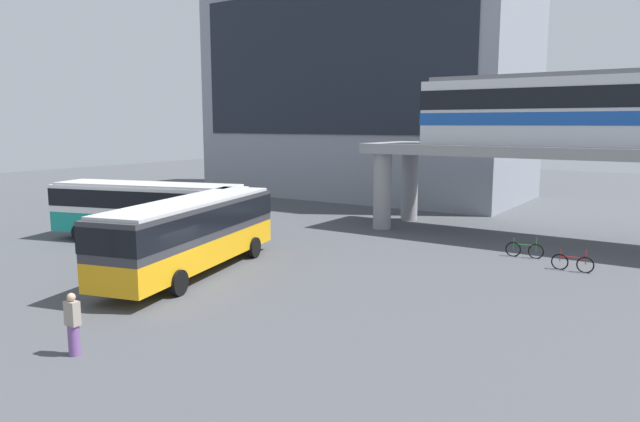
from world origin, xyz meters
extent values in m
plane|color=#47494F|center=(0.00, 10.00, 0.00)|extent=(120.00, 120.00, 0.00)
cube|color=gray|center=(-9.06, 31.50, 10.31)|extent=(27.68, 13.49, 20.63)
cube|color=black|center=(-9.06, 24.70, 11.34)|extent=(24.92, 0.10, 11.55)
cylinder|color=gray|center=(0.52, 16.56, 2.33)|extent=(1.10, 1.10, 4.65)
cylinder|color=gray|center=(0.52, 20.47, 2.33)|extent=(1.10, 1.10, 4.65)
cube|color=silver|center=(13.16, 18.52, 7.05)|extent=(20.95, 2.90, 3.60)
cube|color=#194CA5|center=(13.16, 18.52, 6.69)|extent=(21.01, 2.96, 0.70)
cube|color=black|center=(13.16, 18.52, 7.77)|extent=(21.01, 2.96, 1.10)
cube|color=slate|center=(13.16, 18.52, 8.97)|extent=(20.11, 2.61, 0.24)
cube|color=orange|center=(-1.26, 2.42, 1.05)|extent=(5.24, 11.27, 1.10)
cube|color=#333338|center=(-1.26, 2.42, 2.35)|extent=(5.24, 11.27, 1.50)
cube|color=black|center=(-1.26, 2.42, 2.43)|extent=(5.28, 11.32, 0.96)
cube|color=silver|center=(-1.26, 2.42, 3.16)|extent=(4.97, 10.71, 0.12)
cylinder|color=black|center=(-3.37, 5.50, 0.50)|extent=(0.53, 1.04, 1.00)
cylinder|color=black|center=(-0.95, 6.14, 0.50)|extent=(0.53, 1.04, 1.00)
cylinder|color=black|center=(-1.68, -0.88, 0.50)|extent=(0.53, 1.04, 1.00)
cylinder|color=black|center=(0.74, -0.24, 0.50)|extent=(0.53, 1.04, 1.00)
cube|color=teal|center=(-8.32, 5.92, 1.05)|extent=(11.26, 5.50, 1.10)
cube|color=white|center=(-8.32, 5.92, 2.35)|extent=(11.26, 5.50, 1.50)
cube|color=black|center=(-8.32, 5.92, 2.43)|extent=(11.31, 5.55, 0.96)
cube|color=silver|center=(-8.32, 5.92, 3.16)|extent=(10.70, 5.23, 0.12)
cylinder|color=black|center=(-11.35, 3.73, 0.50)|extent=(1.04, 0.55, 1.00)
cylinder|color=black|center=(-12.05, 6.13, 0.50)|extent=(1.04, 0.55, 1.00)
cylinder|color=black|center=(-5.01, 5.59, 0.50)|extent=(1.04, 0.55, 1.00)
cylinder|color=black|center=(-5.72, 7.99, 0.50)|extent=(1.04, 0.55, 1.00)
torus|color=black|center=(12.91, 12.00, 0.34)|extent=(0.74, 0.07, 0.74)
torus|color=black|center=(11.86, 11.99, 0.34)|extent=(0.74, 0.07, 0.74)
cylinder|color=#B21E1E|center=(12.38, 12.00, 0.62)|extent=(1.05, 0.07, 0.05)
cylinder|color=#B21E1E|center=(11.86, 11.99, 0.64)|extent=(0.04, 0.04, 0.55)
cylinder|color=#B21E1E|center=(12.91, 12.00, 0.69)|extent=(0.04, 0.04, 0.65)
torus|color=black|center=(10.45, 13.58, 0.34)|extent=(0.74, 0.15, 0.74)
torus|color=black|center=(9.41, 13.46, 0.34)|extent=(0.74, 0.15, 0.74)
cylinder|color=#1E7F33|center=(9.93, 13.52, 0.62)|extent=(1.05, 0.18, 0.05)
cylinder|color=#1E7F33|center=(9.41, 13.46, 0.64)|extent=(0.04, 0.04, 0.55)
cylinder|color=#1E7F33|center=(10.45, 13.58, 0.69)|extent=(0.04, 0.04, 0.65)
cylinder|color=#724C8C|center=(2.61, -5.83, 0.44)|extent=(0.32, 0.32, 0.87)
cube|color=gray|center=(2.61, -5.83, 1.22)|extent=(0.42, 0.29, 0.69)
sphere|color=tan|center=(2.61, -5.83, 1.68)|extent=(0.24, 0.24, 0.24)
camera|label=1|loc=(16.95, -14.82, 6.45)|focal=32.44mm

